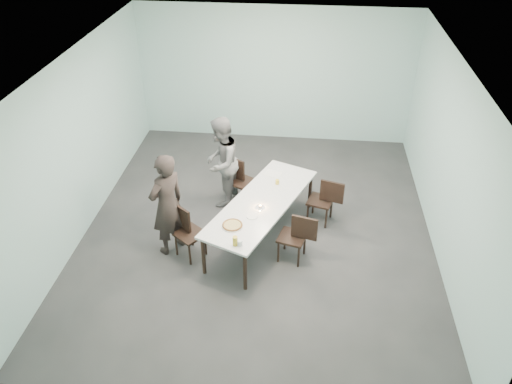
# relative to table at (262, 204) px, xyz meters

# --- Properties ---
(ground) EXTENTS (7.00, 7.00, 0.00)m
(ground) POSITION_rel_table_xyz_m (-0.08, 0.26, -0.69)
(ground) COLOR #333335
(ground) RESTS_ON ground
(room_shell) EXTENTS (6.02, 7.02, 3.01)m
(room_shell) POSITION_rel_table_xyz_m (-0.08, 0.26, 1.33)
(room_shell) COLOR #ABD7D6
(room_shell) RESTS_ON ground
(table) EXTENTS (1.82, 2.75, 0.75)m
(table) POSITION_rel_table_xyz_m (0.00, 0.00, 0.00)
(table) COLOR white
(table) RESTS_ON ground
(chair_near_left) EXTENTS (0.62, 0.59, 0.87)m
(chair_near_left) POSITION_rel_table_xyz_m (-1.17, -0.53, -0.19)
(chair_near_left) COLOR black
(chair_near_left) RESTS_ON ground
(chair_far_left) EXTENTS (0.64, 0.57, 0.87)m
(chair_far_left) POSITION_rel_table_xyz_m (-0.51, 1.09, -0.19)
(chair_far_left) COLOR black
(chair_far_left) RESTS_ON ground
(chair_near_right) EXTENTS (0.65, 0.51, 0.87)m
(chair_near_right) POSITION_rel_table_xyz_m (0.62, -0.50, -0.19)
(chair_near_right) COLOR black
(chair_near_right) RESTS_ON ground
(chair_far_right) EXTENTS (0.65, 0.52, 0.87)m
(chair_far_right) POSITION_rel_table_xyz_m (1.07, 0.57, -0.19)
(chair_far_right) COLOR black
(chair_far_right) RESTS_ON ground
(diner_near) EXTENTS (0.73, 0.78, 1.79)m
(diner_near) POSITION_rel_table_xyz_m (-1.46, -0.46, 0.20)
(diner_near) COLOR black
(diner_near) RESTS_ON ground
(diner_far) EXTENTS (0.80, 0.94, 1.72)m
(diner_far) POSITION_rel_table_xyz_m (-0.84, 1.00, 0.17)
(diner_far) COLOR slate
(diner_far) RESTS_ON ground
(pizza) EXTENTS (0.34, 0.34, 0.04)m
(pizza) POSITION_rel_table_xyz_m (-0.38, -0.70, 0.08)
(pizza) COLOR white
(pizza) RESTS_ON table
(side_plate) EXTENTS (0.18, 0.18, 0.01)m
(side_plate) POSITION_rel_table_xyz_m (-0.11, -0.43, 0.06)
(side_plate) COLOR white
(side_plate) RESTS_ON table
(beer_glass) EXTENTS (0.08, 0.08, 0.15)m
(beer_glass) POSITION_rel_table_xyz_m (-0.28, -1.14, 0.13)
(beer_glass) COLOR gold
(beer_glass) RESTS_ON table
(water_tumbler) EXTENTS (0.08, 0.08, 0.09)m
(water_tumbler) POSITION_rel_table_xyz_m (-0.21, -1.14, 0.10)
(water_tumbler) COLOR silver
(water_tumbler) RESTS_ON table
(tealight) EXTENTS (0.06, 0.06, 0.05)m
(tealight) POSITION_rel_table_xyz_m (-0.01, -0.17, 0.08)
(tealight) COLOR silver
(tealight) RESTS_ON table
(amber_tumbler) EXTENTS (0.07, 0.07, 0.08)m
(amber_tumbler) POSITION_rel_table_xyz_m (0.22, 0.56, 0.10)
(amber_tumbler) COLOR gold
(amber_tumbler) RESTS_ON table
(menu) EXTENTS (0.36, 0.32, 0.01)m
(menu) POSITION_rel_table_xyz_m (0.12, 0.88, 0.06)
(menu) COLOR silver
(menu) RESTS_ON table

